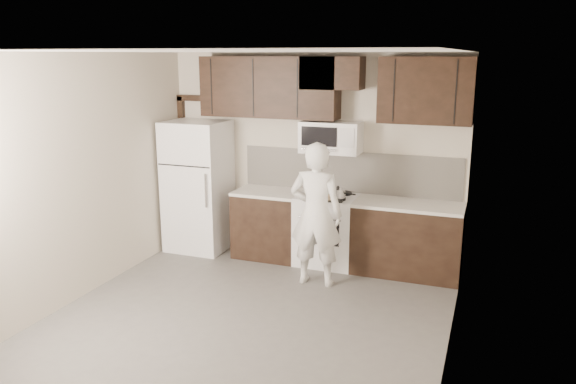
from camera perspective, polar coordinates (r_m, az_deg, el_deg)
The scene contains 14 objects.
floor at distance 5.91m, azimuth -4.49°, elevation -13.10°, with size 4.50×4.50×0.00m, color #555350.
back_wall at distance 7.49m, azimuth 2.54°, elevation 3.62°, with size 4.00×4.00×0.00m, color beige.
ceiling at distance 5.28m, azimuth -5.05°, elevation 14.05°, with size 4.50×4.50×0.00m, color white.
counter_run at distance 7.26m, azimuth 6.26°, elevation -4.07°, with size 2.95×0.64×0.91m.
stove at distance 7.33m, azimuth 3.96°, elevation -3.80°, with size 0.76×0.66×0.94m.
backsplash at distance 7.38m, azimuth 6.20°, elevation 2.05°, with size 2.90×0.02×0.54m, color beige.
upper_cabinets at distance 7.16m, azimuth 3.80°, elevation 10.64°, with size 3.48×0.35×0.78m.
microwave at distance 7.18m, azimuth 4.38°, elevation 5.57°, with size 0.76×0.42×0.40m.
refrigerator at distance 7.87m, azimuth -9.11°, elevation 0.61°, with size 0.80×0.76×1.80m.
door_trim at distance 8.26m, azimuth -10.36°, elevation 3.64°, with size 0.50×0.08×2.12m.
saucepan at distance 7.00m, azimuth 5.11°, elevation -0.21°, with size 0.33×0.19×0.18m.
baking_tray at distance 7.03m, azimuth 4.09°, elevation -0.67°, with size 0.39×0.29×0.02m, color black.
pizza at distance 7.02m, azimuth 4.09°, elevation -0.51°, with size 0.27×0.27×0.02m, color beige.
person at distance 6.56m, azimuth 2.86°, elevation -2.30°, with size 0.62×0.41×1.71m, color white.
Camera 1 is at (2.25, -4.77, 2.67)m, focal length 35.00 mm.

